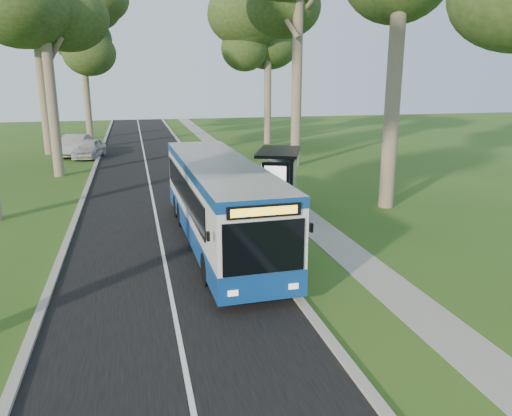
{
  "coord_description": "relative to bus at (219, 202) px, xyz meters",
  "views": [
    {
      "loc": [
        -4.29,
        -15.39,
        6.21
      ],
      "look_at": [
        -0.15,
        1.42,
        1.6
      ],
      "focal_mm": 35.0,
      "sensor_mm": 36.0,
      "label": 1
    }
  ],
  "objects": [
    {
      "name": "car_white",
      "position": [
        -6.35,
        22.81,
        -0.9
      ],
      "size": [
        2.65,
        4.62,
        1.48
      ],
      "primitive_type": "imported",
      "rotation": [
        0.0,
        0.0,
        -0.22
      ],
      "color": "silver",
      "rests_on": "ground"
    },
    {
      "name": "footpath",
      "position": [
        4.31,
        7.6,
        -1.63
      ],
      "size": [
        1.5,
        100.0,
        0.02
      ],
      "primitive_type": "cube",
      "color": "gray",
      "rests_on": "ground"
    },
    {
      "name": "ground",
      "position": [
        1.31,
        -2.4,
        -1.64
      ],
      "size": [
        120.0,
        120.0,
        0.0
      ],
      "primitive_type": "plane",
      "color": "#2A531A",
      "rests_on": "ground"
    },
    {
      "name": "centre_line",
      "position": [
        -2.19,
        7.6,
        -1.61
      ],
      "size": [
        0.12,
        100.0,
        0.0
      ],
      "primitive_type": "cube",
      "color": "white",
      "rests_on": "road"
    },
    {
      "name": "tree_west_c",
      "position": [
        -7.69,
        15.6,
        8.21
      ],
      "size": [
        5.2,
        5.2,
        13.27
      ],
      "color": "#7A6B56",
      "rests_on": "ground"
    },
    {
      "name": "tree_west_e",
      "position": [
        -7.19,
        35.6,
        8.52
      ],
      "size": [
        5.2,
        5.2,
        13.7
      ],
      "color": "#7A6B56",
      "rests_on": "ground"
    },
    {
      "name": "tree_east_d",
      "position": [
        9.31,
        27.6,
        8.4
      ],
      "size": [
        5.2,
        5.2,
        13.53
      ],
      "color": "#7A6B56",
      "rests_on": "ground"
    },
    {
      "name": "car_silver",
      "position": [
        -7.52,
        24.2,
        -0.82
      ],
      "size": [
        2.44,
        5.15,
        1.63
      ],
      "primitive_type": "imported",
      "rotation": [
        0.0,
        0.0,
        -0.15
      ],
      "color": "#AAADB2",
      "rests_on": "ground"
    },
    {
      "name": "bus_stop_sign",
      "position": [
        2.33,
        -2.96,
        -0.24
      ],
      "size": [
        0.12,
        0.31,
        2.2
      ],
      "rotation": [
        0.0,
        0.0,
        0.22
      ],
      "color": "gray",
      "rests_on": "ground"
    },
    {
      "name": "road",
      "position": [
        -2.19,
        7.6,
        -1.63
      ],
      "size": [
        7.0,
        100.0,
        0.02
      ],
      "primitive_type": "cube",
      "color": "black",
      "rests_on": "ground"
    },
    {
      "name": "kerb_east",
      "position": [
        1.31,
        7.6,
        -1.58
      ],
      "size": [
        0.25,
        100.0,
        0.12
      ],
      "primitive_type": "cube",
      "color": "#9E9B93",
      "rests_on": "ground"
    },
    {
      "name": "bus_shelter",
      "position": [
        3.6,
        3.5,
        0.42
      ],
      "size": [
        2.94,
        3.81,
        2.9
      ],
      "rotation": [
        0.0,
        0.0,
        -0.37
      ],
      "color": "black",
      "rests_on": "ground"
    },
    {
      "name": "litter_bin",
      "position": [
        2.48,
        4.63,
        -1.1
      ],
      "size": [
        0.61,
        0.61,
        1.06
      ],
      "rotation": [
        0.0,
        0.0,
        -0.17
      ],
      "color": "black",
      "rests_on": "ground"
    },
    {
      "name": "bus",
      "position": [
        0.0,
        0.0,
        0.0
      ],
      "size": [
        2.81,
        11.99,
        3.16
      ],
      "rotation": [
        0.0,
        0.0,
        0.03
      ],
      "color": "white",
      "rests_on": "ground"
    },
    {
      "name": "kerb_west",
      "position": [
        -5.69,
        7.6,
        -1.58
      ],
      "size": [
        0.25,
        100.0,
        0.12
      ],
      "primitive_type": "cube",
      "color": "#9E9B93",
      "rests_on": "ground"
    }
  ]
}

